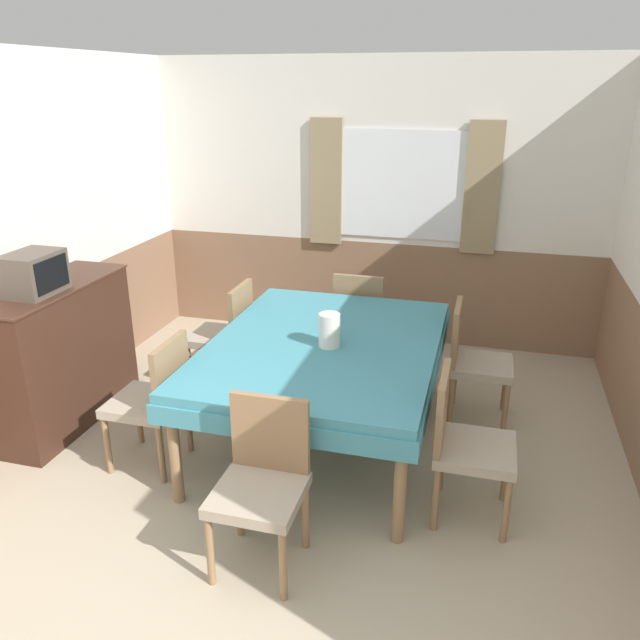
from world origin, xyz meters
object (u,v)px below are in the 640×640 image
at_px(dining_table, 324,355).
at_px(chair_head_window, 361,316).
at_px(chair_head_near, 262,478).
at_px(chair_left_near, 154,397).
at_px(tv, 34,273).
at_px(chair_right_far, 473,358).
at_px(vase, 329,330).
at_px(chair_right_near, 464,440).
at_px(sideboard, 60,354).
at_px(chair_left_far, 227,332).

bearing_deg(dining_table, chair_head_window, 90.00).
height_order(chair_head_window, chair_head_near, same).
relative_size(chair_left_near, tv, 2.34).
height_order(dining_table, chair_head_near, chair_head_near).
bearing_deg(chair_right_far, vase, -54.77).
bearing_deg(chair_head_window, chair_right_near, -61.65).
bearing_deg(vase, chair_left_near, -153.52).
xyz_separation_m(dining_table, tv, (-1.88, -0.40, 0.54)).
bearing_deg(sideboard, vase, 4.94).
distance_m(chair_left_near, tv, 1.16).
relative_size(chair_head_window, chair_right_near, 1.00).
xyz_separation_m(chair_left_far, tv, (-0.91, -0.98, 0.70)).
bearing_deg(dining_table, tv, -167.91).
height_order(chair_head_near, chair_left_far, same).
bearing_deg(chair_head_window, chair_left_near, -118.35).
relative_size(chair_right_far, vase, 3.93).
bearing_deg(chair_right_near, chair_right_far, -180.00).
bearing_deg(vase, chair_right_near, -29.04).
bearing_deg(vase, tv, -170.21).
distance_m(chair_left_far, vase, 1.26).
relative_size(chair_head_window, tv, 2.34).
distance_m(chair_right_far, sideboard, 2.99).
relative_size(dining_table, chair_left_near, 2.27).
relative_size(chair_left_far, sideboard, 0.71).
distance_m(chair_right_near, vase, 1.11).
distance_m(chair_left_far, sideboard, 1.25).
distance_m(chair_head_window, sideboard, 2.40).
bearing_deg(chair_right_far, sideboard, -74.16).
relative_size(dining_table, chair_right_near, 2.27).
bearing_deg(chair_head_near, tv, -23.45).
bearing_deg(chair_head_near, chair_left_far, -61.65).
distance_m(chair_head_window, chair_left_far, 1.16).
bearing_deg(tv, vase, 9.79).
distance_m(chair_right_far, chair_left_near, 2.25).
xyz_separation_m(dining_table, vase, (0.05, -0.07, 0.21)).
bearing_deg(tv, chair_right_near, -3.52).
distance_m(chair_right_near, tv, 2.94).
xyz_separation_m(chair_left_far, vase, (1.02, -0.65, 0.37)).
relative_size(chair_head_near, sideboard, 0.71).
bearing_deg(chair_left_far, chair_right_far, -90.00).
relative_size(chair_head_window, chair_right_far, 1.00).
xyz_separation_m(chair_right_near, sideboard, (-2.88, 0.34, 0.05)).
height_order(chair_right_near, chair_left_far, same).
xyz_separation_m(dining_table, sideboard, (-1.91, -0.24, -0.12)).
xyz_separation_m(chair_left_far, sideboard, (-0.94, -0.82, 0.05)).
distance_m(tv, vase, 1.99).
bearing_deg(chair_head_near, sideboard, -27.11).
distance_m(chair_head_window, chair_head_near, 2.43).
bearing_deg(chair_left_near, dining_table, -59.18).
xyz_separation_m(chair_left_near, vase, (1.02, 0.51, 0.37)).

